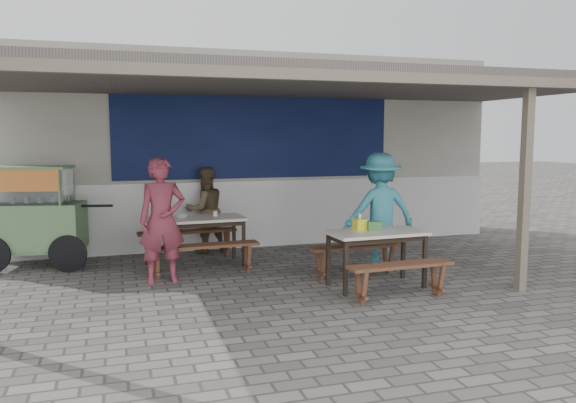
# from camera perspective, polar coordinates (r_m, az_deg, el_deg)

# --- Properties ---
(ground) EXTENTS (60.00, 60.00, 0.00)m
(ground) POSITION_cam_1_polar(r_m,az_deg,el_deg) (7.57, 3.91, -8.66)
(ground) COLOR slate
(ground) RESTS_ON ground
(back_wall) EXTENTS (9.00, 1.28, 3.50)m
(back_wall) POSITION_cam_1_polar(r_m,az_deg,el_deg) (10.72, -2.92, 5.16)
(back_wall) COLOR #AFAB9D
(back_wall) RESTS_ON ground
(warung_roof) EXTENTS (9.00, 4.21, 2.81)m
(warung_roof) POSITION_cam_1_polar(r_m,az_deg,el_deg) (8.18, 1.87, 11.68)
(warung_roof) COLOR #554D49
(warung_roof) RESTS_ON ground
(table_left) EXTENTS (1.55, 0.79, 0.75)m
(table_left) POSITION_cam_1_polar(r_m,az_deg,el_deg) (8.76, -9.48, -2.13)
(table_left) COLOR beige
(table_left) RESTS_ON ground
(bench_left_street) EXTENTS (1.63, 0.36, 0.45)m
(bench_left_street) POSITION_cam_1_polar(r_m,az_deg,el_deg) (8.19, -8.61, -5.08)
(bench_left_street) COLOR brown
(bench_left_street) RESTS_ON ground
(bench_left_wall) EXTENTS (1.63, 0.36, 0.45)m
(bench_left_wall) POSITION_cam_1_polar(r_m,az_deg,el_deg) (9.44, -10.15, -3.54)
(bench_left_wall) COLOR brown
(bench_left_wall) RESTS_ON ground
(table_right) EXTENTS (1.29, 0.71, 0.75)m
(table_right) POSITION_cam_1_polar(r_m,az_deg,el_deg) (7.51, 8.99, -3.63)
(table_right) COLOR beige
(table_right) RESTS_ON ground
(bench_right_street) EXTENTS (1.38, 0.34, 0.45)m
(bench_right_street) POSITION_cam_1_polar(r_m,az_deg,el_deg) (7.06, 11.35, -7.12)
(bench_right_street) COLOR brown
(bench_right_street) RESTS_ON ground
(bench_right_wall) EXTENTS (1.38, 0.34, 0.45)m
(bench_right_wall) POSITION_cam_1_polar(r_m,az_deg,el_deg) (8.12, 6.85, -5.22)
(bench_right_wall) COLOR brown
(bench_right_wall) RESTS_ON ground
(vendor_cart) EXTENTS (2.00, 1.04, 1.55)m
(vendor_cart) POSITION_cam_1_polar(r_m,az_deg,el_deg) (9.33, -24.29, -1.06)
(vendor_cart) COLOR #5F895B
(vendor_cart) RESTS_ON ground
(patron_street_side) EXTENTS (0.64, 0.44, 1.72)m
(patron_street_side) POSITION_cam_1_polar(r_m,az_deg,el_deg) (7.81, -12.67, -1.89)
(patron_street_side) COLOR brown
(patron_street_side) RESTS_ON ground
(patron_wall_side) EXTENTS (0.83, 0.72, 1.47)m
(patron_wall_side) POSITION_cam_1_polar(r_m,az_deg,el_deg) (9.75, -8.40, -0.86)
(patron_wall_side) COLOR brown
(patron_wall_side) RESTS_ON ground
(patron_right_table) EXTENTS (1.17, 0.71, 1.75)m
(patron_right_table) POSITION_cam_1_polar(r_m,az_deg,el_deg) (8.60, 9.31, -0.93)
(patron_right_table) COLOR teal
(patron_right_table) RESTS_ON ground
(tissue_box) EXTENTS (0.16, 0.16, 0.15)m
(tissue_box) POSITION_cam_1_polar(r_m,az_deg,el_deg) (7.57, 7.30, -2.31)
(tissue_box) COLOR yellow
(tissue_box) RESTS_ON table_right
(donation_box) EXTENTS (0.20, 0.15, 0.12)m
(donation_box) POSITION_cam_1_polar(r_m,az_deg,el_deg) (7.56, 8.72, -2.46)
(donation_box) COLOR #356F31
(donation_box) RESTS_ON table_right
(condiment_jar) EXTENTS (0.07, 0.07, 0.08)m
(condiment_jar) POSITION_cam_1_polar(r_m,az_deg,el_deg) (8.88, -7.40, -1.23)
(condiment_jar) COLOR silver
(condiment_jar) RESTS_ON table_left
(condiment_bowl) EXTENTS (0.22, 0.22, 0.04)m
(condiment_bowl) POSITION_cam_1_polar(r_m,az_deg,el_deg) (8.80, -10.80, -1.47)
(condiment_bowl) COLOR white
(condiment_bowl) RESTS_ON table_left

